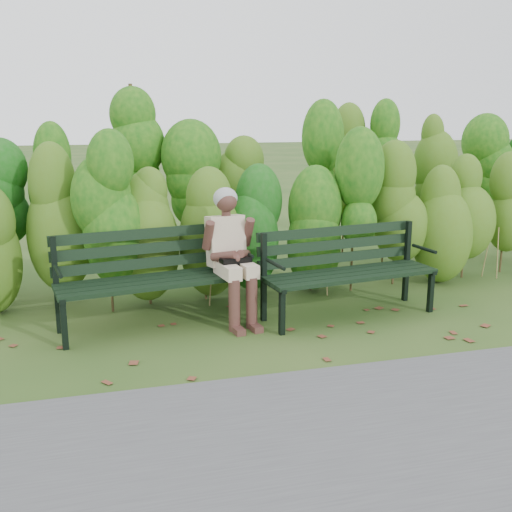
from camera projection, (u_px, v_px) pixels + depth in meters
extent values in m
plane|color=#234715|center=(265.00, 335.00, 6.10)|extent=(80.00, 80.00, 0.00)
cube|color=#474749|center=(354.00, 448.00, 4.03)|extent=(60.00, 2.50, 0.01)
cylinder|color=#47381E|center=(49.00, 279.00, 6.69)|extent=(0.03, 0.03, 0.80)
ellipsoid|color=#155712|center=(45.00, 223.00, 6.54)|extent=(0.64, 0.64, 1.44)
cylinder|color=#47381E|center=(106.00, 275.00, 6.84)|extent=(0.03, 0.03, 0.80)
ellipsoid|color=#155712|center=(102.00, 220.00, 6.69)|extent=(0.64, 0.64, 1.44)
cylinder|color=#47381E|center=(159.00, 272.00, 7.00)|extent=(0.03, 0.03, 0.80)
ellipsoid|color=#155712|center=(157.00, 218.00, 6.85)|extent=(0.64, 0.64, 1.44)
cylinder|color=#47381E|center=(211.00, 268.00, 7.15)|extent=(0.03, 0.03, 0.80)
ellipsoid|color=#155712|center=(210.00, 215.00, 7.00)|extent=(0.64, 0.64, 1.44)
cylinder|color=#47381E|center=(260.00, 265.00, 7.30)|extent=(0.03, 0.03, 0.80)
ellipsoid|color=#155712|center=(260.00, 213.00, 7.16)|extent=(0.64, 0.64, 1.44)
cylinder|color=#47381E|center=(307.00, 262.00, 7.46)|extent=(0.03, 0.03, 0.80)
ellipsoid|color=#155712|center=(308.00, 211.00, 7.31)|extent=(0.64, 0.64, 1.44)
cylinder|color=#47381E|center=(353.00, 259.00, 7.61)|extent=(0.03, 0.03, 0.80)
ellipsoid|color=#155712|center=(355.00, 209.00, 7.46)|extent=(0.64, 0.64, 1.44)
cylinder|color=#47381E|center=(396.00, 256.00, 7.77)|extent=(0.03, 0.03, 0.80)
ellipsoid|color=#155712|center=(399.00, 207.00, 7.62)|extent=(0.64, 0.64, 1.44)
cylinder|color=#47381E|center=(438.00, 253.00, 7.92)|extent=(0.03, 0.03, 0.80)
ellipsoid|color=#155712|center=(441.00, 205.00, 7.77)|extent=(0.64, 0.64, 1.44)
cylinder|color=#47381E|center=(478.00, 250.00, 8.07)|extent=(0.03, 0.03, 0.80)
ellipsoid|color=#155712|center=(482.00, 203.00, 7.93)|extent=(0.64, 0.64, 1.44)
cylinder|color=#47381E|center=(8.00, 249.00, 7.46)|extent=(0.04, 0.04, 1.10)
ellipsoid|color=#0F590E|center=(1.00, 179.00, 7.25)|extent=(0.70, 0.70, 1.98)
cylinder|color=#47381E|center=(72.00, 246.00, 7.65)|extent=(0.04, 0.04, 1.10)
ellipsoid|color=#0F590E|center=(67.00, 177.00, 7.44)|extent=(0.70, 0.70, 1.98)
cylinder|color=#47381E|center=(133.00, 243.00, 7.84)|extent=(0.04, 0.04, 1.10)
ellipsoid|color=#0F590E|center=(129.00, 175.00, 7.64)|extent=(0.70, 0.70, 1.98)
cylinder|color=#47381E|center=(191.00, 240.00, 8.04)|extent=(0.04, 0.04, 1.10)
ellipsoid|color=#0F590E|center=(189.00, 174.00, 7.83)|extent=(0.70, 0.70, 1.98)
cylinder|color=#47381E|center=(246.00, 237.00, 8.23)|extent=(0.04, 0.04, 1.10)
ellipsoid|color=#0F590E|center=(246.00, 172.00, 8.02)|extent=(0.70, 0.70, 1.98)
cylinder|color=#47381E|center=(299.00, 234.00, 8.42)|extent=(0.04, 0.04, 1.10)
ellipsoid|color=#0F590E|center=(300.00, 171.00, 8.22)|extent=(0.70, 0.70, 1.98)
cylinder|color=#47381E|center=(350.00, 231.00, 8.62)|extent=(0.04, 0.04, 1.10)
ellipsoid|color=#0F590E|center=(352.00, 170.00, 8.41)|extent=(0.70, 0.70, 1.98)
cylinder|color=#47381E|center=(398.00, 229.00, 8.81)|extent=(0.04, 0.04, 1.10)
ellipsoid|color=#0F590E|center=(401.00, 168.00, 8.60)|extent=(0.70, 0.70, 1.98)
cylinder|color=#47381E|center=(444.00, 226.00, 9.00)|extent=(0.04, 0.04, 1.10)
ellipsoid|color=#0F590E|center=(448.00, 167.00, 8.80)|extent=(0.70, 0.70, 1.98)
cylinder|color=#47381E|center=(488.00, 224.00, 9.20)|extent=(0.04, 0.04, 1.10)
ellipsoid|color=#0F590E|center=(494.00, 166.00, 8.99)|extent=(0.70, 0.70, 1.98)
cube|color=brown|center=(152.00, 340.00, 5.96)|extent=(0.08, 0.10, 0.01)
cube|color=brown|center=(319.00, 350.00, 5.71)|extent=(0.10, 0.11, 0.01)
cube|color=brown|center=(306.00, 323.00, 6.44)|extent=(0.08, 0.10, 0.01)
cube|color=brown|center=(466.00, 295.00, 7.46)|extent=(0.11, 0.09, 0.01)
cube|color=brown|center=(199.00, 364.00, 5.39)|extent=(0.11, 0.11, 0.01)
cube|color=brown|center=(354.00, 312.00, 6.81)|extent=(0.09, 0.07, 0.01)
cube|color=brown|center=(20.00, 368.00, 5.30)|extent=(0.11, 0.11, 0.01)
cube|color=brown|center=(125.00, 366.00, 5.34)|extent=(0.09, 0.10, 0.01)
cube|color=brown|center=(286.00, 325.00, 6.38)|extent=(0.10, 0.11, 0.01)
cube|color=brown|center=(400.00, 299.00, 7.27)|extent=(0.11, 0.11, 0.01)
cube|color=brown|center=(496.00, 355.00, 5.60)|extent=(0.11, 0.09, 0.01)
cube|color=brown|center=(493.00, 304.00, 7.08)|extent=(0.10, 0.08, 0.01)
cube|color=brown|center=(112.00, 330.00, 6.23)|extent=(0.10, 0.11, 0.01)
cube|color=brown|center=(39.00, 327.00, 6.33)|extent=(0.10, 0.11, 0.01)
cube|color=brown|center=(197.00, 315.00, 6.70)|extent=(0.09, 0.08, 0.01)
cube|color=brown|center=(35.00, 411.00, 4.54)|extent=(0.10, 0.11, 0.01)
cube|color=brown|center=(197.00, 379.00, 5.09)|extent=(0.10, 0.11, 0.01)
cube|color=brown|center=(336.00, 372.00, 5.22)|extent=(0.11, 0.11, 0.01)
cube|color=brown|center=(33.00, 343.00, 5.87)|extent=(0.08, 0.10, 0.01)
cube|color=brown|center=(484.00, 301.00, 7.19)|extent=(0.08, 0.10, 0.01)
cube|color=brown|center=(304.00, 311.00, 6.82)|extent=(0.11, 0.11, 0.01)
cube|color=brown|center=(461.00, 302.00, 7.17)|extent=(0.08, 0.09, 0.01)
cube|color=brown|center=(22.00, 339.00, 5.98)|extent=(0.09, 0.08, 0.01)
cube|color=brown|center=(234.00, 337.00, 6.03)|extent=(0.11, 0.11, 0.01)
cube|color=brown|center=(447.00, 339.00, 6.00)|extent=(0.11, 0.11, 0.01)
cube|color=brown|center=(270.00, 324.00, 6.40)|extent=(0.11, 0.10, 0.01)
cube|color=brown|center=(275.00, 330.00, 6.23)|extent=(0.10, 0.09, 0.01)
cube|color=brown|center=(67.00, 329.00, 6.25)|extent=(0.11, 0.11, 0.01)
cube|color=brown|center=(376.00, 302.00, 7.17)|extent=(0.10, 0.08, 0.01)
cube|color=black|center=(162.00, 286.00, 6.02)|extent=(2.02, 0.44, 0.05)
cube|color=black|center=(158.00, 283.00, 6.14)|extent=(2.02, 0.44, 0.05)
cube|color=black|center=(155.00, 279.00, 6.27)|extent=(2.02, 0.44, 0.05)
cube|color=black|center=(152.00, 276.00, 6.39)|extent=(2.02, 0.44, 0.05)
cube|color=black|center=(149.00, 263.00, 6.45)|extent=(2.01, 0.38, 0.12)
cube|color=black|center=(148.00, 248.00, 6.43)|extent=(2.01, 0.38, 0.12)
cube|color=black|center=(147.00, 234.00, 6.41)|extent=(2.01, 0.38, 0.12)
cube|color=black|center=(64.00, 324.00, 5.68)|extent=(0.06, 0.06, 0.51)
cube|color=black|center=(56.00, 285.00, 6.05)|extent=(0.06, 0.06, 1.01)
cube|color=black|center=(59.00, 294.00, 5.82)|extent=(0.14, 0.57, 0.05)
cylinder|color=black|center=(58.00, 271.00, 5.72)|extent=(0.11, 0.42, 0.04)
cube|color=black|center=(251.00, 299.00, 6.45)|extent=(0.06, 0.06, 0.51)
cube|color=black|center=(234.00, 266.00, 6.82)|extent=(0.06, 0.06, 1.01)
cube|color=black|center=(243.00, 273.00, 6.59)|extent=(0.14, 0.57, 0.05)
cylinder|color=black|center=(245.00, 253.00, 6.49)|extent=(0.11, 0.42, 0.04)
cube|color=black|center=(361.00, 279.00, 6.37)|extent=(1.95, 0.38, 0.04)
cube|color=black|center=(354.00, 276.00, 6.49)|extent=(1.95, 0.38, 0.04)
cube|color=black|center=(347.00, 273.00, 6.61)|extent=(1.95, 0.38, 0.04)
cube|color=black|center=(341.00, 270.00, 6.73)|extent=(1.95, 0.38, 0.04)
cube|color=black|center=(337.00, 258.00, 6.79)|extent=(1.94, 0.33, 0.11)
cube|color=black|center=(337.00, 244.00, 6.77)|extent=(1.94, 0.33, 0.11)
cube|color=black|center=(336.00, 231.00, 6.75)|extent=(1.94, 0.33, 0.11)
cube|color=black|center=(282.00, 312.00, 6.06)|extent=(0.06, 0.06, 0.49)
cube|color=black|center=(264.00, 277.00, 6.42)|extent=(0.06, 0.06, 0.97)
cube|color=black|center=(273.00, 285.00, 6.20)|extent=(0.13, 0.54, 0.04)
cylinder|color=black|center=(276.00, 264.00, 6.10)|extent=(0.09, 0.41, 0.04)
cube|color=black|center=(431.00, 291.00, 6.76)|extent=(0.06, 0.06, 0.49)
cube|color=black|center=(407.00, 261.00, 7.12)|extent=(0.06, 0.06, 0.97)
cube|color=black|center=(420.00, 268.00, 6.90)|extent=(0.13, 0.54, 0.04)
cylinder|color=black|center=(424.00, 249.00, 6.80)|extent=(0.09, 0.41, 0.04)
cube|color=beige|center=(227.00, 270.00, 6.26)|extent=(0.22, 0.48, 0.14)
cube|color=beige|center=(245.00, 268.00, 6.33)|extent=(0.22, 0.48, 0.14)
cylinder|color=#4F2D26|center=(234.00, 305.00, 6.17)|extent=(0.14, 0.14, 0.55)
cylinder|color=#4F2D26|center=(252.00, 303.00, 6.25)|extent=(0.14, 0.14, 0.55)
cube|color=#4F2D26|center=(238.00, 330.00, 6.15)|extent=(0.13, 0.23, 0.07)
cube|color=#4F2D26|center=(255.00, 327.00, 6.23)|extent=(0.13, 0.23, 0.07)
cube|color=beige|center=(226.00, 241.00, 6.50)|extent=(0.43, 0.33, 0.56)
cylinder|color=#4F2D26|center=(226.00, 214.00, 6.41)|extent=(0.10, 0.10, 0.11)
sphere|color=#4F2D26|center=(226.00, 201.00, 6.37)|extent=(0.23, 0.23, 0.23)
ellipsoid|color=gray|center=(225.00, 198.00, 6.39)|extent=(0.26, 0.25, 0.24)
cylinder|color=#4F2D26|center=(208.00, 235.00, 6.31)|extent=(0.13, 0.24, 0.34)
cylinder|color=#4F2D26|center=(248.00, 232.00, 6.49)|extent=(0.13, 0.24, 0.34)
cylinder|color=#4F2D26|center=(224.00, 256.00, 6.27)|extent=(0.28, 0.26, 0.14)
cylinder|color=#4F2D26|center=(244.00, 254.00, 6.36)|extent=(0.22, 0.30, 0.14)
sphere|color=#4F2D26|center=(236.00, 258.00, 6.27)|extent=(0.12, 0.12, 0.12)
cube|color=black|center=(236.00, 265.00, 6.29)|extent=(0.34, 0.18, 0.17)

